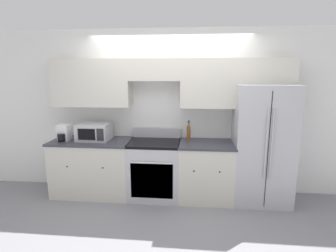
% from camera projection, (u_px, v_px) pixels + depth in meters
% --- Properties ---
extents(ground_plane, '(12.00, 12.00, 0.00)m').
position_uv_depth(ground_plane, '(166.00, 206.00, 3.86)').
color(ground_plane, gray).
extents(wall_back, '(8.00, 0.39, 2.60)m').
position_uv_depth(wall_back, '(170.00, 101.00, 4.14)').
color(wall_back, white).
rests_on(wall_back, ground_plane).
extents(lower_cabinets_left, '(1.24, 0.64, 0.89)m').
position_uv_depth(lower_cabinets_left, '(93.00, 167.00, 4.19)').
color(lower_cabinets_left, beige).
rests_on(lower_cabinets_left, ground_plane).
extents(lower_cabinets_right, '(0.83, 0.64, 0.89)m').
position_uv_depth(lower_cabinets_right, '(206.00, 171.00, 4.02)').
color(lower_cabinets_right, beige).
rests_on(lower_cabinets_right, ground_plane).
extents(oven_range, '(0.78, 0.65, 1.05)m').
position_uv_depth(oven_range, '(155.00, 169.00, 4.10)').
color(oven_range, '#B7B7BC').
rests_on(oven_range, ground_plane).
extents(refrigerator, '(0.83, 0.72, 1.76)m').
position_uv_depth(refrigerator, '(262.00, 144.00, 3.89)').
color(refrigerator, '#B7B7BC').
rests_on(refrigerator, ground_plane).
extents(microwave, '(0.48, 0.43, 0.26)m').
position_uv_depth(microwave, '(94.00, 131.00, 4.12)').
color(microwave, '#B7B7BC').
rests_on(microwave, lower_cabinets_left).
extents(bottle, '(0.06, 0.06, 0.31)m').
position_uv_depth(bottle, '(189.00, 133.00, 4.07)').
color(bottle, brown).
rests_on(bottle, lower_cabinets_right).
extents(paper_towel_holder, '(0.17, 0.23, 0.25)m').
position_uv_depth(paper_towel_holder, '(64.00, 133.00, 4.06)').
color(paper_towel_holder, white).
rests_on(paper_towel_holder, lower_cabinets_left).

